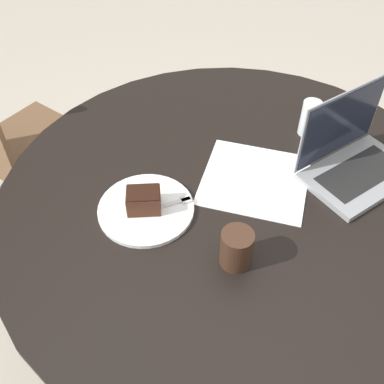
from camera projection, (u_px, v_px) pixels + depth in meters
ground_plane at (223, 321)px, 1.82m from camera, size 12.00×12.00×0.00m
dining_table at (233, 224)px, 1.38m from camera, size 1.36×1.36×0.75m
chair at (12, 143)px, 1.82m from camera, size 0.58×0.58×0.98m
paper_document at (255, 180)px, 1.32m from camera, size 0.36×0.35×0.00m
plate at (146, 209)px, 1.23m from camera, size 0.26×0.26×0.01m
cake_slice at (144, 200)px, 1.20m from camera, size 0.10×0.08×0.06m
fork at (168, 205)px, 1.23m from camera, size 0.17×0.09×0.00m
coffee_glass at (236, 248)px, 1.08m from camera, size 0.08×0.08×0.10m
water_glass at (310, 118)px, 1.43m from camera, size 0.06×0.06×0.12m
laptop at (354, 160)px, 1.31m from camera, size 0.39×0.37×0.24m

